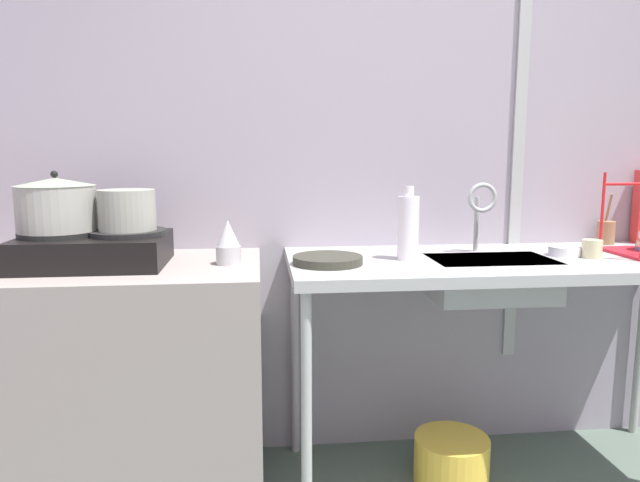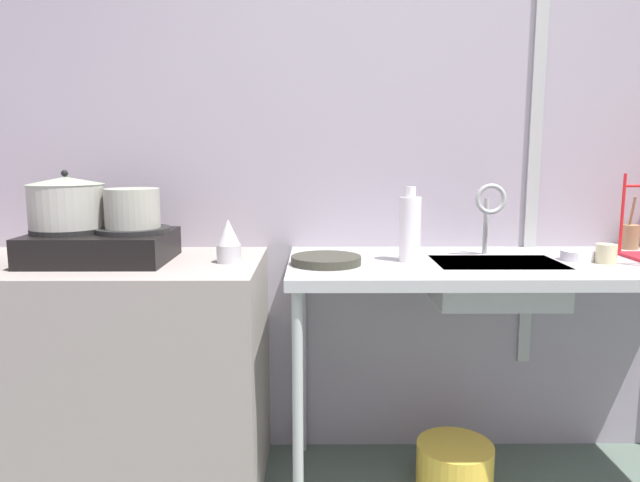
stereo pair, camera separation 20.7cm
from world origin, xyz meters
TOP-DOWN VIEW (x-y plane):
  - wall_back at (0.00, 1.69)m, footprint 4.70×0.10m
  - wall_metal_strip at (0.40, 1.63)m, footprint 0.05×0.01m
  - counter_concrete at (-1.30, 1.32)m, footprint 1.19×0.65m
  - counter_sink at (0.22, 1.32)m, footprint 1.65×0.65m
  - stove at (-1.28, 1.32)m, footprint 0.50×0.37m
  - pot_on_left_burner at (-1.40, 1.32)m, footprint 0.27×0.27m
  - pot_on_right_burner at (-1.16, 1.32)m, footprint 0.19×0.19m
  - percolator at (-0.82, 1.29)m, footprint 0.09×0.09m
  - sink_basin at (0.16, 1.29)m, footprint 0.45×0.28m
  - faucet at (0.16, 1.43)m, footprint 0.12×0.07m
  - frying_pan at (-0.46, 1.26)m, footprint 0.25×0.25m
  - cup_by_rack at (0.54, 1.27)m, footprint 0.07×0.07m
  - small_bowl_on_drainboard at (0.46, 1.33)m, footprint 0.12×0.12m
  - bottle_by_sink at (-0.16, 1.31)m, footprint 0.08×0.08m
  - utensil_jar at (0.79, 1.58)m, footprint 0.07×0.08m
  - bucket_on_floor at (0.03, 1.29)m, footprint 0.29×0.29m

SIDE VIEW (x-z plane):
  - bucket_on_floor at x=0.03m, z-range 0.00..0.19m
  - counter_concrete at x=-1.30m, z-range 0.00..0.89m
  - sink_basin at x=0.16m, z-range 0.74..0.89m
  - counter_sink at x=0.22m, z-range 0.38..1.27m
  - frying_pan at x=-0.46m, z-range 0.89..0.92m
  - small_bowl_on_drainboard at x=0.46m, z-range 0.89..0.93m
  - cup_by_rack at x=0.54m, z-range 0.89..0.96m
  - utensil_jar at x=0.79m, z-range 0.83..1.05m
  - stove at x=-1.28m, z-range 0.89..1.01m
  - percolator at x=-0.82m, z-range 0.89..1.05m
  - bottle_by_sink at x=-0.16m, z-range 0.88..1.15m
  - faucet at x=0.16m, z-range 0.94..1.22m
  - pot_on_right_burner at x=-1.16m, z-range 1.02..1.16m
  - pot_on_left_burner at x=-1.40m, z-range 1.00..1.21m
  - wall_back at x=0.00m, z-range 0.00..2.60m
  - wall_metal_strip at x=0.40m, z-range 0.39..2.47m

